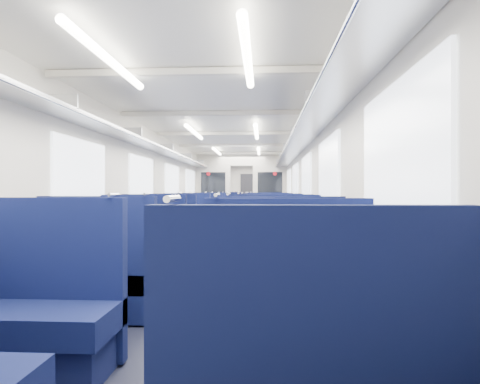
{
  "coord_description": "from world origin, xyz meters",
  "views": [
    {
      "loc": [
        0.68,
        -9.7,
        1.22
      ],
      "look_at": [
        0.0,
        2.03,
        1.19
      ],
      "focal_mm": 30.52,
      "sensor_mm": 36.0,
      "label": 1
    }
  ],
  "objects_px": {
    "seat_2": "(39,317)",
    "seat_15": "(270,227)",
    "seat_18": "(211,220)",
    "seat_20": "(219,216)",
    "seat_13": "(271,233)",
    "seat_25": "(267,213)",
    "end_door": "(249,196)",
    "seat_5": "(280,285)",
    "seat_6": "(140,260)",
    "seat_14": "(199,227)",
    "seat_7": "(276,262)",
    "seat_10": "(179,239)",
    "seat_24": "(225,212)",
    "seat_26": "(228,211)",
    "seat_4": "(104,281)",
    "seat_12": "(191,231)",
    "seat_16": "(206,223)",
    "seat_23": "(268,214)",
    "seat_27": "(267,211)",
    "bulkhead": "(242,190)",
    "seat_11": "(272,240)",
    "seat_3": "(288,329)",
    "seat_9": "(274,249)",
    "seat_21": "(268,216)",
    "seat_22": "(223,214)",
    "seat_8": "(162,248)",
    "seat_19": "(269,220)",
    "seat_17": "(269,223)"
  },
  "relations": [
    {
      "from": "seat_18",
      "to": "seat_20",
      "type": "height_order",
      "value": "same"
    },
    {
      "from": "seat_16",
      "to": "seat_25",
      "type": "relative_size",
      "value": 1.0
    },
    {
      "from": "seat_3",
      "to": "seat_12",
      "type": "distance_m",
      "value": 6.16
    },
    {
      "from": "bulkhead",
      "to": "seat_10",
      "type": "relative_size",
      "value": 2.33
    },
    {
      "from": "seat_8",
      "to": "seat_25",
      "type": "xyz_separation_m",
      "value": [
        1.66,
        10.06,
        0.0
      ]
    },
    {
      "from": "seat_2",
      "to": "seat_15",
      "type": "bearing_deg",
      "value": 76.57
    },
    {
      "from": "seat_16",
      "to": "seat_21",
      "type": "distance_m",
      "value": 3.55
    },
    {
      "from": "seat_16",
      "to": "seat_22",
      "type": "distance_m",
      "value": 4.39
    },
    {
      "from": "end_door",
      "to": "seat_25",
      "type": "distance_m",
      "value": 2.82
    },
    {
      "from": "seat_7",
      "to": "seat_11",
      "type": "relative_size",
      "value": 1.0
    },
    {
      "from": "seat_7",
      "to": "seat_23",
      "type": "distance_m",
      "value": 10.04
    },
    {
      "from": "seat_3",
      "to": "seat_9",
      "type": "bearing_deg",
      "value": 90.0
    },
    {
      "from": "end_door",
      "to": "seat_10",
      "type": "relative_size",
      "value": 1.66
    },
    {
      "from": "seat_17",
      "to": "seat_23",
      "type": "distance_m",
      "value": 4.28
    },
    {
      "from": "seat_12",
      "to": "seat_19",
      "type": "bearing_deg",
      "value": 63.2
    },
    {
      "from": "seat_20",
      "to": "seat_14",
      "type": "bearing_deg",
      "value": -90.0
    },
    {
      "from": "seat_4",
      "to": "seat_20",
      "type": "xyz_separation_m",
      "value": [
        0.0,
        10.11,
        0.0
      ]
    },
    {
      "from": "seat_15",
      "to": "seat_18",
      "type": "bearing_deg",
      "value": 128.62
    },
    {
      "from": "seat_5",
      "to": "seat_13",
      "type": "relative_size",
      "value": 1.0
    },
    {
      "from": "seat_19",
      "to": "seat_21",
      "type": "relative_size",
      "value": 1.0
    },
    {
      "from": "seat_4",
      "to": "seat_12",
      "type": "relative_size",
      "value": 1.0
    },
    {
      "from": "seat_15",
      "to": "seat_18",
      "type": "distance_m",
      "value": 2.66
    },
    {
      "from": "seat_14",
      "to": "seat_7",
      "type": "bearing_deg",
      "value": -69.99
    },
    {
      "from": "seat_13",
      "to": "seat_22",
      "type": "bearing_deg",
      "value": 103.65
    },
    {
      "from": "seat_10",
      "to": "seat_24",
      "type": "xyz_separation_m",
      "value": [
        0.0,
        8.91,
        0.0
      ]
    },
    {
      "from": "seat_7",
      "to": "seat_22",
      "type": "bearing_deg",
      "value": 99.27
    },
    {
      "from": "seat_18",
      "to": "seat_27",
      "type": "distance_m",
      "value": 5.79
    },
    {
      "from": "seat_6",
      "to": "seat_25",
      "type": "distance_m",
      "value": 11.24
    },
    {
      "from": "seat_15",
      "to": "seat_16",
      "type": "relative_size",
      "value": 1.0
    },
    {
      "from": "seat_14",
      "to": "seat_24",
      "type": "relative_size",
      "value": 1.0
    },
    {
      "from": "seat_8",
      "to": "end_door",
      "type": "bearing_deg",
      "value": 86.25
    },
    {
      "from": "seat_18",
      "to": "seat_17",
      "type": "bearing_deg",
      "value": -32.17
    },
    {
      "from": "seat_18",
      "to": "seat_5",
      "type": "bearing_deg",
      "value": -78.27
    },
    {
      "from": "end_door",
      "to": "seat_11",
      "type": "relative_size",
      "value": 1.66
    },
    {
      "from": "seat_26",
      "to": "seat_19",
      "type": "bearing_deg",
      "value": -73.42
    },
    {
      "from": "end_door",
      "to": "seat_24",
      "type": "bearing_deg",
      "value": -107.99
    },
    {
      "from": "seat_19",
      "to": "seat_12",
      "type": "bearing_deg",
      "value": -116.8
    },
    {
      "from": "end_door",
      "to": "seat_6",
      "type": "distance_m",
      "value": 13.77
    },
    {
      "from": "seat_13",
      "to": "seat_25",
      "type": "bearing_deg",
      "value": 90.0
    },
    {
      "from": "seat_26",
      "to": "seat_18",
      "type": "bearing_deg",
      "value": -90.0
    },
    {
      "from": "seat_13",
      "to": "bulkhead",
      "type": "bearing_deg",
      "value": 100.76
    },
    {
      "from": "seat_18",
      "to": "bulkhead",
      "type": "bearing_deg",
      "value": 47.11
    },
    {
      "from": "seat_8",
      "to": "seat_15",
      "type": "xyz_separation_m",
      "value": [
        1.66,
        3.64,
        0.0
      ]
    },
    {
      "from": "seat_23",
      "to": "seat_27",
      "type": "bearing_deg",
      "value": 90.0
    },
    {
      "from": "bulkhead",
      "to": "seat_11",
      "type": "distance_m",
      "value": 5.62
    },
    {
      "from": "seat_5",
      "to": "seat_6",
      "type": "xyz_separation_m",
      "value": [
        -1.66,
        1.23,
        0.0
      ]
    },
    {
      "from": "seat_5",
      "to": "seat_27",
      "type": "height_order",
      "value": "same"
    },
    {
      "from": "seat_9",
      "to": "seat_12",
      "type": "xyz_separation_m",
      "value": [
        -1.66,
        2.48,
        0.0
      ]
    },
    {
      "from": "seat_3",
      "to": "seat_20",
      "type": "relative_size",
      "value": 1.0
    },
    {
      "from": "seat_14",
      "to": "seat_27",
      "type": "bearing_deg",
      "value": 77.98
    }
  ]
}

